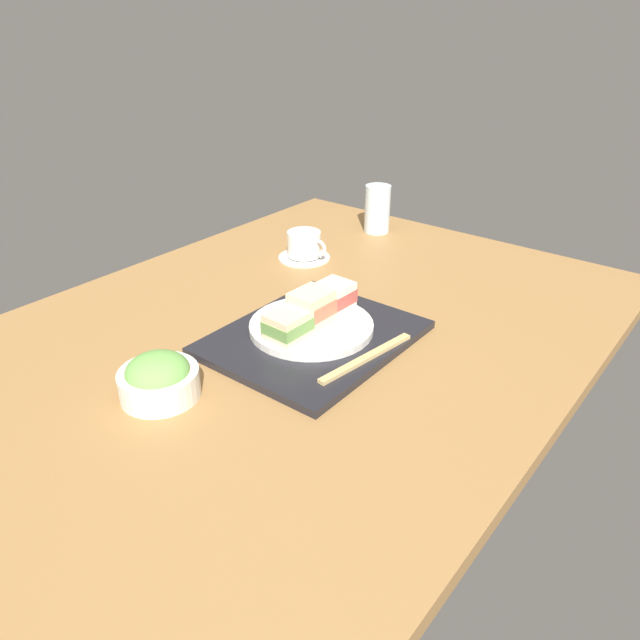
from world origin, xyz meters
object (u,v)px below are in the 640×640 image
Objects in this scene: sandwich_far at (333,297)px; sandwich_plate at (311,326)px; sandwich_near at (288,325)px; salad_bowl at (159,378)px; sandwich_middle at (311,308)px; coffee_cup at (304,246)px; chopsticks_pair at (367,358)px; drinking_glass at (377,209)px.

sandwich_plate is at bearing -179.92° from sandwich_far.
sandwich_far is at bearing 0.08° from sandwich_near.
sandwich_plate is 3.08× the size of sandwich_near.
sandwich_near is at bearing -16.50° from salad_bowl.
salad_bowl is at bearing 163.50° from sandwich_near.
sandwich_near is 0.59× the size of salad_bowl.
sandwich_near is at bearing -179.92° from sandwich_middle.
coffee_cup is (28.69, 25.31, -2.90)cm from sandwich_middle.
sandwich_middle is 38.37cm from coffee_cup.
sandwich_near is 6.63cm from sandwich_middle.
sandwich_far reaches higher than chopsticks_pair.
drinking_glass is at bearing 10.27° from salad_bowl.
chopsticks_pair is at bearing -73.26° from sandwich_near.
sandwich_plate is 7.43cm from sandwich_far.
coffee_cup reaches higher than sandwich_plate.
drinking_glass reaches higher than sandwich_plate.
sandwich_far reaches higher than coffee_cup.
drinking_glass is (62.09, 22.26, 1.06)cm from sandwich_near.
sandwich_far is at bearing 0.08° from sandwich_middle.
salad_bowl is at bearing 142.65° from chopsticks_pair.
salad_bowl is at bearing 167.04° from sandwich_middle.
sandwich_near is at bearing -179.92° from sandwich_plate.
sandwich_far is 0.60× the size of coffee_cup.
coffee_cup reaches higher than chopsticks_pair.
sandwich_plate is 1.84× the size of drinking_glass.
sandwich_plate is at bearing -12.96° from salad_bowl.
sandwich_near is 13.16cm from sandwich_far.
sandwich_far is 36.92cm from salad_bowl.
sandwich_middle is at bearing -179.92° from sandwich_far.
drinking_glass is at bearing 24.44° from sandwich_far.
chopsticks_pair is 1.75× the size of drinking_glass.
salad_bowl is (-29.64, 6.82, -2.73)cm from sandwich_middle.
sandwich_plate is at bearing -158.16° from drinking_glass.
salad_bowl is (-29.64, 6.82, 1.14)cm from sandwich_plate.
salad_bowl is 1.01× the size of drinking_glass.
sandwich_middle reaches higher than coffee_cup.
coffee_cup is (22.12, 25.30, -2.49)cm from sandwich_far.
sandwich_near is (-6.58, -0.01, 3.05)cm from sandwich_plate.
sandwich_middle is at bearing -158.16° from drinking_glass.
sandwich_middle is 14.80cm from chopsticks_pair.
drinking_glass is at bearing 32.05° from chopsticks_pair.
sandwich_far reaches higher than sandwich_near.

